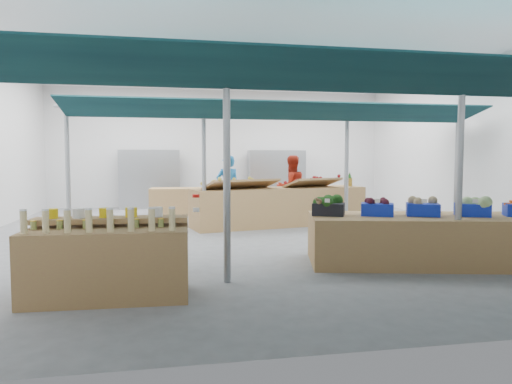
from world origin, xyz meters
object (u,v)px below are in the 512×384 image
(bottle_shelf, at_px, (109,260))
(fruit_counter, at_px, (279,207))
(vendor_right, at_px, (291,188))
(veg_counter, at_px, (436,240))
(vendor_left, at_px, (228,188))

(bottle_shelf, relative_size, fruit_counter, 0.43)
(fruit_counter, height_order, vendor_right, vendor_right)
(bottle_shelf, bearing_deg, veg_counter, 12.55)
(bottle_shelf, xyz_separation_m, vendor_right, (4.08, 6.71, 0.44))
(fruit_counter, xyz_separation_m, vendor_right, (0.60, 1.10, 0.42))
(vendor_left, bearing_deg, fruit_counter, 125.68)
(veg_counter, height_order, vendor_left, vendor_left)
(bottle_shelf, xyz_separation_m, fruit_counter, (3.48, 5.61, 0.02))
(veg_counter, bearing_deg, fruit_counter, 120.10)
(fruit_counter, bearing_deg, veg_counter, -84.31)
(fruit_counter, bearing_deg, vendor_left, 125.68)
(bottle_shelf, relative_size, vendor_right, 1.08)
(vendor_left, distance_m, vendor_right, 1.80)
(vendor_left, xyz_separation_m, vendor_right, (1.80, 0.00, 0.00))
(veg_counter, bearing_deg, vendor_right, 111.24)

